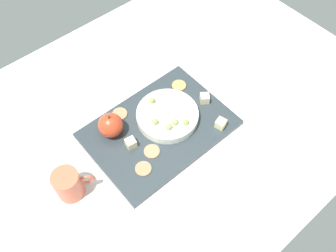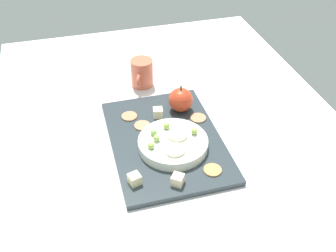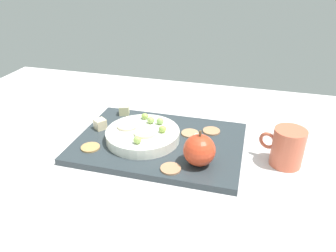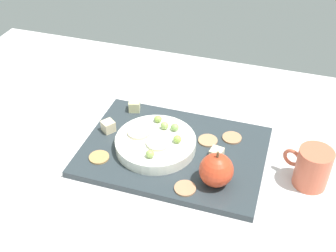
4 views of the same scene
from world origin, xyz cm
name	(u,v)px [view 2 (image 2 of 4)]	position (x,y,z in cm)	size (l,w,h in cm)	color
table	(178,149)	(0.00, 0.00, 2.25)	(139.90, 95.22, 4.50)	silver
platter	(166,140)	(-0.79, -3.33, 5.27)	(39.40, 27.98, 1.55)	#2F383D
serving_dish	(173,143)	(3.07, -2.44, 7.30)	(17.59, 17.59, 2.50)	white
apple_whole	(181,100)	(-11.70, 3.96, 9.46)	(6.83, 6.83, 6.83)	red
apple_stem	(181,88)	(-11.70, 3.96, 13.48)	(0.50, 0.50, 1.20)	brown
cheese_cube_0	(135,179)	(12.59, -14.19, 7.34)	(2.59, 2.59, 2.59)	beige
cheese_cube_1	(158,113)	(-10.33, -2.97, 7.34)	(2.59, 2.59, 2.59)	beige
cheese_cube_2	(178,180)	(15.34, -4.82, 7.34)	(2.59, 2.59, 2.59)	beige
cracker_0	(142,125)	(-7.29, -8.11, 6.25)	(4.33, 4.33, 0.40)	tan
cracker_1	(129,116)	(-12.23, -10.69, 6.25)	(4.33, 4.33, 0.40)	tan
cracker_2	(198,118)	(-6.45, 7.51, 6.25)	(4.33, 4.33, 0.40)	tan
cracker_3	(213,170)	(13.49, 4.37, 6.25)	(4.33, 4.33, 0.40)	tan
grape_0	(156,138)	(2.34, -6.49, 9.40)	(1.80, 1.62, 1.70)	#9EC161
grape_1	(166,126)	(-1.71, -2.86, 9.40)	(1.80, 1.62, 1.69)	#99BF4E
grape_2	(151,146)	(4.55, -8.43, 9.30)	(1.80, 1.62, 1.50)	#94B74D
grape_3	(194,131)	(2.25, 3.37, 9.40)	(1.80, 1.62, 1.69)	#97B657
grape_4	(153,131)	(-0.48, -6.63, 9.38)	(1.80, 1.62, 1.66)	#8FBC5F
apple_slice_0	(175,150)	(7.18, -3.17, 8.85)	(5.01, 5.01, 0.60)	beige
apple_slice_1	(178,135)	(2.01, -0.94, 8.85)	(5.01, 5.01, 0.60)	beige
cup	(142,73)	(-29.59, -3.23, 8.78)	(9.62, 6.84, 8.58)	#DA6648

